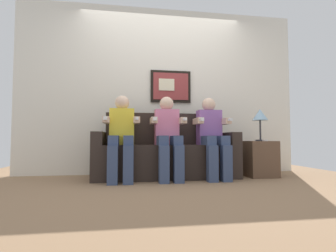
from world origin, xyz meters
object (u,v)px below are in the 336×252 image
person_in_middle (168,133)px  person_on_right (212,133)px  side_table_right (259,159)px  table_lamp (260,116)px  spare_remote_on_table (264,140)px  couch (166,155)px  person_on_left (122,133)px

person_in_middle → person_on_right: 0.60m
person_in_middle → person_on_right: size_ratio=1.00×
person_in_middle → side_table_right: person_in_middle is taller
table_lamp → spare_remote_on_table: table_lamp is taller
couch → person_on_left: 0.69m
spare_remote_on_table → person_on_left: bearing=180.0°
person_on_left → side_table_right: 1.96m
person_on_left → side_table_right: (1.92, 0.06, -0.36)m
couch → spare_remote_on_table: 1.39m
person_in_middle → table_lamp: person_in_middle is taller
couch → person_on_left: size_ratio=1.75×
couch → person_on_right: bearing=-15.5°
table_lamp → spare_remote_on_table: (0.00, -0.10, -0.35)m
person_on_left → person_in_middle: bearing=0.0°
person_on_right → table_lamp: size_ratio=2.41×
couch → person_in_middle: person_in_middle is taller
couch → side_table_right: couch is taller
side_table_right → person_on_left: bearing=-178.2°
person_in_middle → table_lamp: 1.39m
person_on_right → person_on_left: bearing=180.0°
couch → person_on_left: bearing=-164.5°
table_lamp → spare_remote_on_table: bearing=-87.6°
table_lamp → person_in_middle: bearing=-176.0°
person_on_left → spare_remote_on_table: size_ratio=8.54×
person_on_left → couch: bearing=15.5°
couch → spare_remote_on_table: bearing=-7.0°
person_on_left → person_in_middle: 0.60m
person_on_right → side_table_right: size_ratio=2.22×
person_in_middle → person_on_right: same height
couch → spare_remote_on_table: couch is taller
couch → person_on_right: 0.69m
person_in_middle → person_on_right: bearing=0.0°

